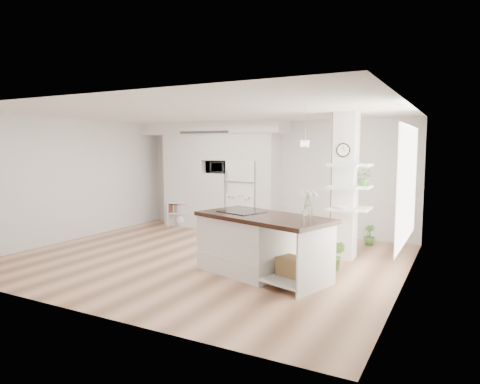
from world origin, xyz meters
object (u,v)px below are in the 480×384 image
object	(u,v)px
refrigerator	(246,196)
bookshelf	(180,215)
kitchen_island	(252,242)
floor_plant_a	(336,256)

from	to	relation	value
refrigerator	bookshelf	bearing A→B (deg)	-171.24
bookshelf	kitchen_island	bearing A→B (deg)	-62.06
kitchen_island	floor_plant_a	distance (m)	1.46
bookshelf	floor_plant_a	distance (m)	5.17
kitchen_island	bookshelf	distance (m)	4.56
refrigerator	floor_plant_a	xyz separation A→B (m)	(2.92, -2.36, -0.62)
refrigerator	floor_plant_a	size ratio (longest dim) A/B	3.43
refrigerator	bookshelf	world-z (taller)	refrigerator
bookshelf	floor_plant_a	world-z (taller)	bookshelf
refrigerator	kitchen_island	world-z (taller)	refrigerator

